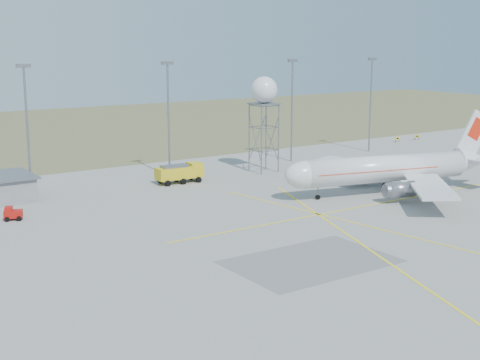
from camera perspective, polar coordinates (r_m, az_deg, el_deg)
grass_strip at (r=192.00m, az=-13.96°, el=4.23°), size 400.00×120.00×0.03m
mast_a at (r=109.84m, az=-17.73°, el=5.02°), size 2.20×0.50×20.50m
mast_b at (r=119.37m, az=-6.14°, el=6.00°), size 2.20×0.50×20.50m
mast_c at (r=134.83m, az=4.47°, el=6.68°), size 2.20×0.50×20.50m
mast_d at (r=149.55m, az=11.10°, el=6.98°), size 2.20×0.50×20.50m
taxi_sign_near at (r=166.13m, az=13.28°, el=3.46°), size 1.60×0.17×1.20m
taxi_sign_far at (r=171.33m, az=14.86°, el=3.62°), size 1.60×0.17×1.20m
airliner_main at (r=108.82m, az=12.53°, el=0.92°), size 37.61×35.85×12.91m
radar_tower at (r=123.49m, az=2.06°, el=5.24°), size 4.88×4.88×17.67m
fire_truck at (r=115.14m, az=-5.09°, el=0.54°), size 8.35×3.58×3.30m
baggage_tug at (r=96.07m, az=-18.81°, el=-2.83°), size 2.83×2.61×1.88m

